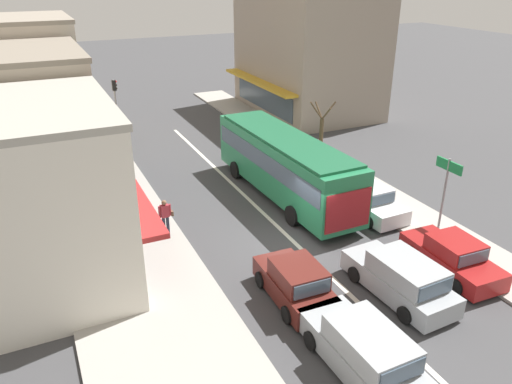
{
  "coord_description": "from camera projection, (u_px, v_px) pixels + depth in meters",
  "views": [
    {
      "loc": [
        -9.44,
        -16.3,
        10.92
      ],
      "look_at": [
        -0.39,
        3.11,
        1.2
      ],
      "focal_mm": 35.0,
      "sensor_mm": 36.0,
      "label": 1
    }
  ],
  "objects": [
    {
      "name": "shopfront_far_end",
      "position": [
        11.0,
        88.0,
        30.43
      ],
      "size": [
        8.74,
        7.13,
        8.25
      ],
      "color": "beige",
      "rests_on": "ground"
    },
    {
      "name": "building_right_far",
      "position": [
        307.0,
        52.0,
        39.68
      ],
      "size": [
        8.74,
        11.95,
        9.45
      ],
      "color": "gray",
      "rests_on": "ground"
    },
    {
      "name": "ground_plane",
      "position": [
        294.0,
        242.0,
        21.6
      ],
      "size": [
        140.0,
        140.0,
        0.0
      ],
      "primitive_type": "plane",
      "color": "#3F3F42"
    },
    {
      "name": "parked_sedan_kerb_second",
      "position": [
        368.0,
        201.0,
        23.87
      ],
      "size": [
        1.98,
        4.24,
        1.47
      ],
      "color": "silver",
      "rests_on": "ground"
    },
    {
      "name": "wagon_adjacent_lane_trail",
      "position": [
        364.0,
        351.0,
        14.46
      ],
      "size": [
        2.0,
        4.53,
        1.58
      ],
      "color": "#9EA3A8",
      "rests_on": "ground"
    },
    {
      "name": "shopfront_corner_near",
      "position": [
        23.0,
        200.0,
        17.65
      ],
      "size": [
        7.71,
        7.68,
        6.77
      ],
      "color": "silver",
      "rests_on": "ground"
    },
    {
      "name": "parked_sedan_kerb_front",
      "position": [
        452.0,
        257.0,
        19.28
      ],
      "size": [
        2.01,
        4.26,
        1.47
      ],
      "color": "maroon",
      "rests_on": "ground"
    },
    {
      "name": "city_bus",
      "position": [
        285.0,
        162.0,
        25.22
      ],
      "size": [
        2.95,
        10.92,
        3.23
      ],
      "color": "#237A4C",
      "rests_on": "ground"
    },
    {
      "name": "wagon_behind_bus_near",
      "position": [
        401.0,
        278.0,
        17.82
      ],
      "size": [
        2.09,
        4.58,
        1.58
      ],
      "color": "#9EA3A8",
      "rests_on": "ground"
    },
    {
      "name": "directional_road_sign",
      "position": [
        447.0,
        179.0,
        21.13
      ],
      "size": [
        0.1,
        1.4,
        3.6
      ],
      "color": "gray",
      "rests_on": "ground"
    },
    {
      "name": "pedestrian_with_handbag_near",
      "position": [
        165.0,
        215.0,
        21.66
      ],
      "size": [
        0.65,
        0.28,
        1.63
      ],
      "color": "#232838",
      "rests_on": "sidewalk_left"
    },
    {
      "name": "shopfront_mid_block",
      "position": [
        16.0,
        129.0,
        24.17
      ],
      "size": [
        7.95,
        7.71,
        7.43
      ],
      "color": "#B2A38E",
      "rests_on": "ground"
    },
    {
      "name": "lane_centre_line",
      "position": [
        256.0,
        206.0,
        24.9
      ],
      "size": [
        0.2,
        28.0,
        0.01
      ],
      "primitive_type": "cube",
      "color": "silver",
      "rests_on": "ground"
    },
    {
      "name": "sidewalk_left",
      "position": [
        110.0,
        214.0,
        23.91
      ],
      "size": [
        5.2,
        44.0,
        0.14
      ],
      "primitive_type": "cube",
      "color": "#A39E96",
      "rests_on": "ground"
    },
    {
      "name": "street_tree_right",
      "position": [
        321.0,
        135.0,
        29.34
      ],
      "size": [
        1.76,
        1.71,
        3.94
      ],
      "color": "brown",
      "rests_on": "ground"
    },
    {
      "name": "hatchback_queue_gap_filler",
      "position": [
        295.0,
        283.0,
        17.62
      ],
      "size": [
        1.9,
        3.75,
        1.54
      ],
      "color": "#561E19",
      "rests_on": "ground"
    },
    {
      "name": "kerb_right",
      "position": [
        338.0,
        171.0,
        28.91
      ],
      "size": [
        2.8,
        44.0,
        0.12
      ],
      "primitive_type": "cube",
      "color": "#A39E96",
      "rests_on": "ground"
    },
    {
      "name": "traffic_light_downstreet",
      "position": [
        116.0,
        100.0,
        32.85
      ],
      "size": [
        0.33,
        0.24,
        4.2
      ],
      "color": "gray",
      "rests_on": "ground"
    },
    {
      "name": "pedestrian_browsing_midblock",
      "position": [
        122.0,
        153.0,
        28.81
      ],
      "size": [
        0.38,
        0.65,
        1.63
      ],
      "color": "#232838",
      "rests_on": "sidewalk_left"
    }
  ]
}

